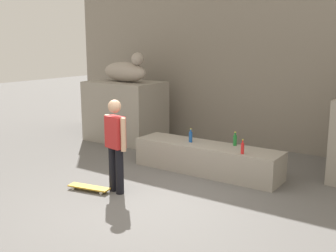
% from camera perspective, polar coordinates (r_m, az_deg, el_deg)
% --- Properties ---
extents(ground_plane, '(40.00, 40.00, 0.00)m').
position_cam_1_polar(ground_plane, '(7.01, -2.92, -10.60)').
color(ground_plane, '#605E5B').
extents(facade_wall, '(11.88, 0.60, 5.39)m').
position_cam_1_polar(facade_wall, '(10.78, 13.19, 11.58)').
color(facade_wall, gray).
rests_on(facade_wall, ground_plane).
extents(pedestal_left, '(1.97, 1.33, 1.60)m').
position_cam_1_polar(pedestal_left, '(11.18, -5.91, 2.04)').
color(pedestal_left, gray).
rests_on(pedestal_left, ground_plane).
extents(statue_reclining_left, '(1.68, 0.87, 0.78)m').
position_cam_1_polar(statue_reclining_left, '(11.03, -5.91, 7.57)').
color(statue_reclining_left, '#A69A8C').
rests_on(statue_reclining_left, pedestal_left).
extents(ledge_block, '(3.10, 0.76, 0.59)m').
position_cam_1_polar(ledge_block, '(8.52, 5.36, -4.48)').
color(ledge_block, gray).
rests_on(ledge_block, ground_plane).
extents(skater, '(0.53, 0.27, 1.67)m').
position_cam_1_polar(skater, '(7.28, -7.27, -2.21)').
color(skater, black).
rests_on(skater, ground_plane).
extents(skateboard, '(0.82, 0.35, 0.08)m').
position_cam_1_polar(skateboard, '(7.66, -10.86, -8.32)').
color(skateboard, gold).
rests_on(skateboard, ground_plane).
extents(bottle_green, '(0.07, 0.07, 0.28)m').
position_cam_1_polar(bottle_green, '(8.41, 9.24, -1.92)').
color(bottle_green, '#1E722D').
rests_on(bottle_green, ledge_block).
extents(bottle_red, '(0.06, 0.06, 0.28)m').
position_cam_1_polar(bottle_red, '(7.81, 10.25, -3.02)').
color(bottle_red, red).
rests_on(bottle_red, ledge_block).
extents(bottle_blue, '(0.07, 0.07, 0.29)m').
position_cam_1_polar(bottle_blue, '(8.59, 3.14, -1.48)').
color(bottle_blue, '#194C99').
rests_on(bottle_blue, ledge_block).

